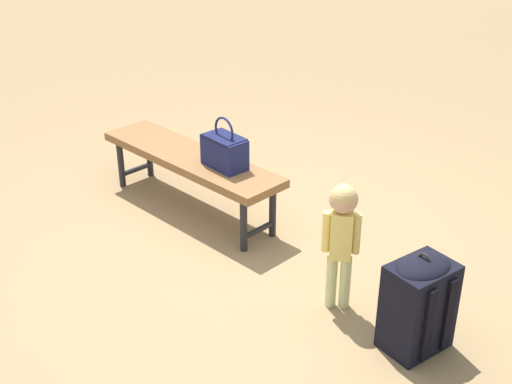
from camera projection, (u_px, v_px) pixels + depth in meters
name	position (u px, v px, depth m)	size (l,w,h in m)	color
ground_plane	(254.00, 257.00, 4.49)	(40.00, 40.00, 0.00)	#8C704C
park_bench	(190.00, 161.00, 4.92)	(1.61, 0.45, 0.45)	brown
handbag	(224.00, 150.00, 4.64)	(0.33, 0.19, 0.37)	#191E4C
child_standing	(342.00, 228.00, 3.77)	(0.18, 0.17, 0.80)	#CCCC8C
backpack_large	(418.00, 301.00, 3.56)	(0.34, 0.38, 0.59)	black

